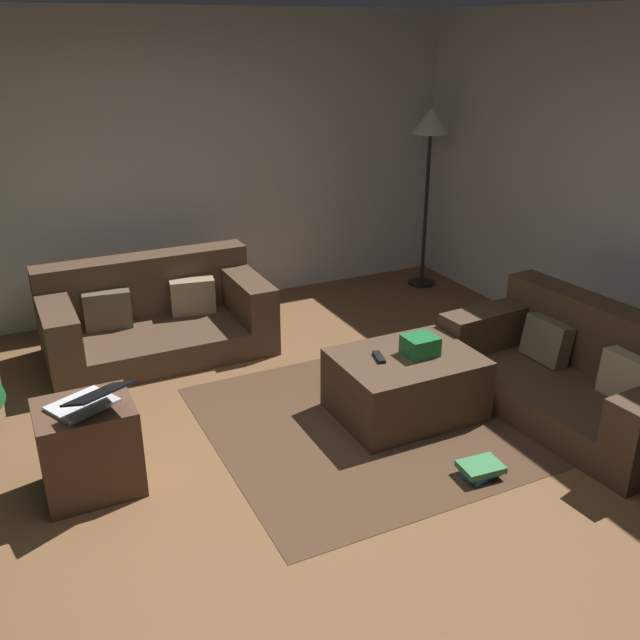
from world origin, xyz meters
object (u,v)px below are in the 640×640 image
(couch_left, at_px, (154,317))
(gift_box, at_px, (420,346))
(ottoman, at_px, (405,385))
(couch_right, at_px, (579,373))
(side_table, at_px, (89,448))
(laptop, at_px, (88,400))
(corner_lamp, at_px, (430,135))
(tv_remote, at_px, (379,357))
(book_stack, at_px, (481,469))

(couch_left, relative_size, gift_box, 8.18)
(gift_box, bearing_deg, ottoman, 167.13)
(couch_right, height_order, side_table, couch_right)
(side_table, bearing_deg, laptop, -64.60)
(ottoman, relative_size, corner_lamp, 0.53)
(couch_right, distance_m, tv_remote, 1.38)
(laptop, height_order, book_stack, laptop)
(ottoman, distance_m, tv_remote, 0.30)
(ottoman, height_order, tv_remote, tv_remote)
(ottoman, relative_size, tv_remote, 5.77)
(side_table, bearing_deg, corner_lamp, 29.88)
(laptop, bearing_deg, corner_lamp, 30.78)
(gift_box, bearing_deg, couch_right, -24.31)
(couch_left, xyz_separation_m, ottoman, (1.26, -1.78, -0.06))
(side_table, bearing_deg, gift_box, -2.24)
(ottoman, xyz_separation_m, side_table, (-2.04, 0.06, 0.05))
(couch_right, bearing_deg, tv_remote, 63.80)
(tv_remote, distance_m, side_table, 1.86)
(couch_right, xyz_separation_m, tv_remote, (-1.27, 0.51, 0.17))
(couch_left, distance_m, couch_right, 3.25)
(couch_right, xyz_separation_m, ottoman, (-1.08, 0.47, -0.06))
(gift_box, height_order, book_stack, gift_box)
(book_stack, bearing_deg, tv_remote, 102.73)
(tv_remote, xyz_separation_m, book_stack, (0.19, -0.86, -0.39))
(couch_left, height_order, tv_remote, couch_left)
(tv_remote, xyz_separation_m, side_table, (-1.85, 0.02, -0.18))
(couch_left, distance_m, side_table, 1.89)
(couch_right, bearing_deg, side_table, 76.14)
(ottoman, relative_size, book_stack, 3.57)
(book_stack, bearing_deg, side_table, 156.71)
(couch_right, xyz_separation_m, corner_lamp, (0.48, 2.60, 1.22))
(couch_left, relative_size, laptop, 3.32)
(side_table, relative_size, book_stack, 2.05)
(tv_remote, xyz_separation_m, laptop, (-1.82, -0.04, 0.15))
(couch_right, distance_m, book_stack, 1.15)
(tv_remote, xyz_separation_m, corner_lamp, (1.75, 2.09, 1.05))
(couch_right, height_order, laptop, laptop)
(side_table, bearing_deg, couch_left, 65.55)
(laptop, bearing_deg, tv_remote, 1.26)
(book_stack, bearing_deg, laptop, 157.85)
(ottoman, relative_size, laptop, 1.77)
(corner_lamp, bearing_deg, book_stack, -117.85)
(side_table, height_order, book_stack, side_table)
(side_table, xyz_separation_m, corner_lamp, (3.61, 2.07, 1.22))
(ottoman, relative_size, side_table, 1.74)
(gift_box, height_order, tv_remote, gift_box)
(gift_box, xyz_separation_m, tv_remote, (-0.27, 0.06, -0.05))
(couch_left, distance_m, gift_box, 2.26)
(couch_left, distance_m, corner_lamp, 3.10)
(gift_box, bearing_deg, couch_left, 126.73)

